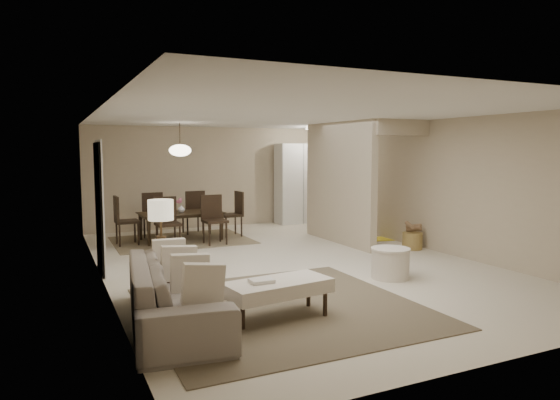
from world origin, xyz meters
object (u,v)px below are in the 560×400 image
pantry_cabinet (299,183)px  ottoman_bench (278,288)px  side_table (162,280)px  dining_table (182,227)px  round_pouf (390,263)px  wicker_basket (412,241)px  sofa (176,293)px

pantry_cabinet → ottoman_bench: bearing=-118.9°
side_table → dining_table: bearing=72.9°
dining_table → round_pouf: bearing=-67.3°
pantry_cabinet → wicker_basket: bearing=-85.0°
side_table → wicker_basket: side_table is taller
pantry_cabinet → round_pouf: 6.01m
round_pouf → dining_table: dining_table is taller
side_table → pantry_cabinet: bearing=48.9°
sofa → wicker_basket: sofa is taller
ottoman_bench → pantry_cabinet: bearing=53.6°
pantry_cabinet → side_table: size_ratio=3.92×
pantry_cabinet → sofa: 8.03m
pantry_cabinet → round_pouf: bearing=-103.7°
ottoman_bench → wicker_basket: size_ratio=3.33×
ottoman_bench → round_pouf: round_pouf is taller
ottoman_bench → wicker_basket: bearing=24.5°
wicker_basket → sofa: bearing=-156.5°
pantry_cabinet → wicker_basket: size_ratio=5.47×
ottoman_bench → dining_table: size_ratio=0.74×
sofa → round_pouf: size_ratio=4.09×
sofa → round_pouf: bearing=-72.5°
side_table → dining_table: 4.32m
sofa → ottoman_bench: size_ratio=1.87×
pantry_cabinet → side_table: 7.27m
wicker_basket → dining_table: bearing=143.6°
round_pouf → wicker_basket: round_pouf is taller
ottoman_bench → round_pouf: bearing=14.2°
side_table → sofa: bearing=-93.0°
pantry_cabinet → sofa: size_ratio=0.88×
pantry_cabinet → dining_table: pantry_cabinet is taller
sofa → dining_table: 5.25m
sofa → side_table: (0.05, 0.95, -0.08)m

